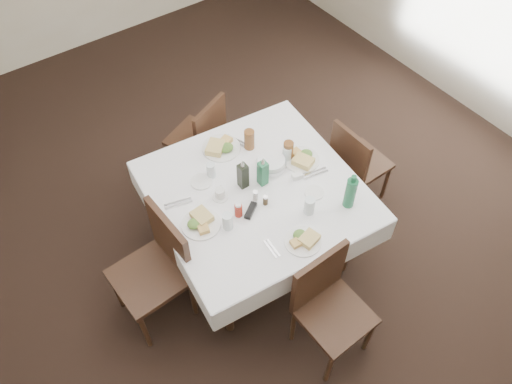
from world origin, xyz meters
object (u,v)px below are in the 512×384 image
Objects in this scene: bread_basket at (271,163)px; green_bottle at (350,192)px; water_n at (211,170)px; water_e at (287,154)px; dining_table at (256,196)px; coffee_mug at (220,194)px; chair_west at (159,263)px; chair_north at (202,135)px; chair_south at (327,300)px; chair_east at (355,161)px; ketchup_bottle at (238,210)px; oil_cruet_dark at (243,175)px; water_s at (309,206)px; water_w at (228,221)px; oil_cruet_green at (263,172)px.

green_bottle is (0.22, -0.59, 0.09)m from bread_basket.
water_n is 0.96× the size of water_e.
dining_table is 0.37m from water_n.
coffee_mug reaches higher than dining_table.
chair_west reaches higher than water_e.
chair_west reaches higher than bread_basket.
chair_north is 0.95× the size of chair_south.
chair_south is 1.31m from chair_east.
water_e is at bearing -19.73° from water_n.
ketchup_bottle is 1.06× the size of coffee_mug.
bread_basket is 0.28m from oil_cruet_dark.
water_s is 0.58× the size of bread_basket.
chair_north is 3.82× the size of bread_basket.
water_s is 1.06× the size of water_e.
water_n is at bearing 163.60° from chair_east.
green_bottle is (0.68, -0.57, 0.09)m from coffee_mug.
oil_cruet_dark is at bearing 172.61° from chair_east.
water_w is (-0.45, -1.09, 0.34)m from chair_north.
ketchup_bottle is at bearing 147.20° from water_s.
chair_east is at bearing -2.91° from dining_table.
chair_east is (1.02, 0.82, -0.03)m from chair_south.
chair_east is 0.92m from water_s.
oil_cruet_dark reaches higher than water_w.
chair_west is at bearing -134.43° from chair_north.
ketchup_bottle is (-0.33, -1.05, 0.33)m from chair_north.
water_n is 1.01× the size of ketchup_bottle.
ketchup_bottle is at bearing -155.86° from oil_cruet_green.
water_e is at bearing 20.01° from ketchup_bottle.
coffee_mug is (0.57, 0.10, 0.24)m from chair_west.
chair_south is at bearing -112.86° from water_e.
oil_cruet_dark is at bearing 89.71° from chair_south.
water_s is 0.51× the size of oil_cruet_green.
chair_west is 1.38m from green_bottle.
water_e is 0.48× the size of oil_cruet_green.
water_n is at bearing 128.87° from green_bottle.
green_bottle is (-0.53, -0.43, 0.41)m from chair_east.
water_e is at bearing 67.14° from chair_south.
water_n is 0.92× the size of water_w.
water_w is 0.62m from bread_basket.
water_s is 0.50× the size of oil_cruet_dark.
ketchup_bottle is 0.76m from green_bottle.
chair_west is 7.85× the size of water_e.
water_w is at bearing 157.24° from water_s.
dining_table is at bearing -58.82° from oil_cruet_dark.
water_w reaches higher than chair_north.
green_bottle reaches higher than water_e.
dining_table is at bearing 132.29° from green_bottle.
oil_cruet_dark is (0.76, 0.09, 0.32)m from chair_west.
water_w reaches higher than bread_basket.
oil_cruet_green reaches higher than water_w.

